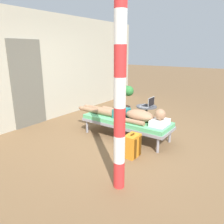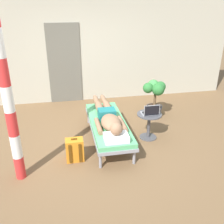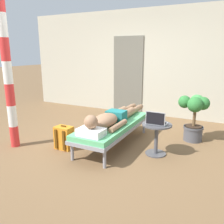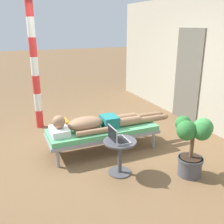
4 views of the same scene
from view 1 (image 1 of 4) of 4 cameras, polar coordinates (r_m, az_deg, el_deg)
name	(u,v)px [view 1 (image 1 of 4)]	position (r m, az deg, el deg)	size (l,w,h in m)	color
ground_plane	(124,140)	(4.56, 3.16, -7.42)	(40.00, 40.00, 0.00)	brown
house_wall_back	(48,68)	(6.03, -16.33, 11.01)	(7.60, 0.20, 2.70)	#B2AD99
house_door_panel	(28,84)	(5.56, -21.12, 6.78)	(0.84, 0.03, 2.04)	#625F54
lounge_chair	(126,122)	(4.61, 3.76, -2.55)	(0.67, 1.91, 0.42)	gray
person_reclining	(129,114)	(4.53, 4.51, -0.65)	(0.53, 2.17, 0.32)	white
side_table	(146,113)	(5.26, 8.92, -0.23)	(0.48, 0.48, 0.52)	#4C4C51
laptop	(149,104)	(5.18, 9.53, 2.08)	(0.31, 0.24, 0.23)	#A5A8AD
backpack	(132,146)	(3.86, 5.23, -8.79)	(0.30, 0.26, 0.42)	orange
potted_plant	(124,98)	(6.04, 3.10, 3.75)	(0.56, 0.57, 0.87)	#4C4C51
porch_post	(120,93)	(2.66, 2.06, 5.07)	(0.15, 0.15, 2.62)	red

